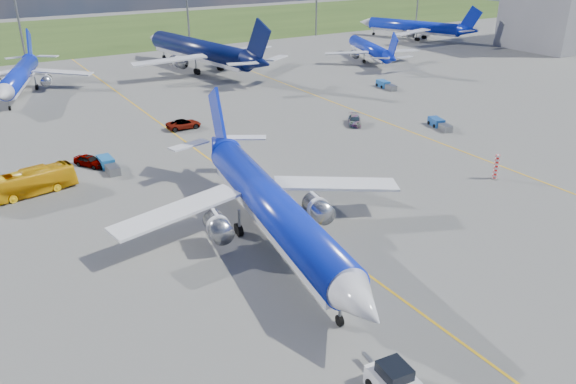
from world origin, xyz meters
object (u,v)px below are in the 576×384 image
bg_jet_ene (412,39)px  bg_jet_ne (369,61)px  service_car_a (89,161)px  baggage_tug_c (108,165)px  service_car_b (184,124)px  main_airliner (273,242)px  warning_post (496,167)px  service_car_c (354,120)px  apron_bus (27,183)px  bg_jet_n (201,70)px  baggage_tug_w (439,124)px  bg_jet_nnw (23,93)px  baggage_tug_e (386,85)px

bg_jet_ene → bg_jet_ne: bearing=8.8°
service_car_a → baggage_tug_c: bearing=-84.0°
bg_jet_ne → service_car_b: size_ratio=6.12×
bg_jet_ene → main_airliner: bearing=18.8°
warning_post → service_car_c: (-0.91, 25.67, -0.84)m
apron_bus → service_car_a: 9.57m
bg_jet_n → service_car_a: (-34.74, -45.29, 0.72)m
bg_jet_ne → baggage_tug_w: bg_jet_ne is taller
warning_post → apron_bus: (-47.57, 23.91, -0.07)m
service_car_b → bg_jet_ne: bearing=-64.3°
warning_post → bg_jet_nnw: (-41.11, 73.17, -1.50)m
bg_jet_ne → baggage_tug_e: size_ratio=5.65×
warning_post → bg_jet_ne: size_ratio=0.10×
baggage_tug_w → baggage_tug_c: bearing=-175.2°
baggage_tug_w → service_car_a: bearing=-177.3°
bg_jet_ene → baggage_tug_w: bg_jet_ene is taller
main_airliner → baggage_tug_w: (39.07, 17.30, 0.55)m
warning_post → baggage_tug_c: size_ratio=0.55×
bg_jet_nnw → baggage_tug_c: bg_jet_nnw is taller
bg_jet_n → baggage_tug_c: size_ratio=8.69×
bg_jet_ene → service_car_b: size_ratio=7.28×
warning_post → service_car_a: 49.30m
main_airliner → apron_bus: size_ratio=3.90×
warning_post → bg_jet_nnw: size_ratio=0.08×
warning_post → bg_jet_nnw: bearing=119.3°
baggage_tug_c → baggage_tug_w: bearing=-12.0°
service_car_c → main_airliner: bearing=-103.7°
warning_post → service_car_a: warning_post is taller
baggage_tug_e → bg_jet_n: bearing=134.0°
service_car_a → baggage_tug_w: (48.73, -11.45, -0.17)m
service_car_c → baggage_tug_w: service_car_c is taller
main_airliner → baggage_tug_w: bearing=32.9°
service_car_a → service_car_b: bearing=-4.8°
bg_jet_ene → service_car_b: 97.91m
warning_post → baggage_tug_c: 46.65m
baggage_tug_w → bg_jet_n: bearing=119.8°
service_car_c → baggage_tug_e: size_ratio=0.82×
baggage_tug_e → warning_post: bearing=-105.3°
apron_bus → bg_jet_ene: bearing=-71.7°
service_car_a → service_car_b: size_ratio=0.82×
bg_jet_n → bg_jet_ne: (37.51, -11.38, 0.00)m
service_car_c → service_car_b: bearing=-171.8°
main_airliner → service_car_c: (29.09, 25.16, 0.66)m
warning_post → bg_jet_ne: bearing=62.7°
service_car_b → bg_jet_ene: bearing=-61.9°
apron_bus → service_car_a: apron_bus is taller
apron_bus → baggage_tug_c: size_ratio=1.88×
bg_jet_n → baggage_tug_c: 57.83m
bg_jet_ne → apron_bus: size_ratio=3.06×
bg_jet_nnw → bg_jet_ene: bearing=22.0°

